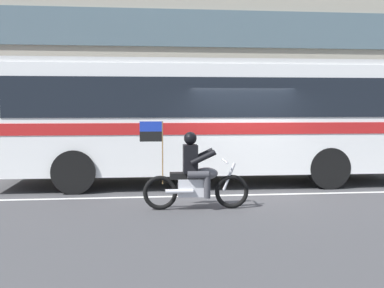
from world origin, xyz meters
name	(u,v)px	position (x,y,z in m)	size (l,w,h in m)	color
ground_plane	(242,190)	(0.00, 0.00, 0.00)	(60.00, 60.00, 0.00)	#3D3D3F
sidewalk_curb	(211,163)	(0.00, 5.10, 0.07)	(28.00, 3.80, 0.15)	#A39E93
lane_center_stripe	(247,195)	(0.00, -0.60, 0.00)	(26.60, 0.14, 0.01)	silver
transit_bus	(206,113)	(-0.73, 1.19, 1.88)	(10.73, 2.71, 3.22)	white
motorcycle_with_rider	(195,176)	(-1.40, -1.97, 0.67)	(2.20, 0.64, 1.78)	black
fire_hydrant	(250,152)	(1.21, 4.29, 0.52)	(0.22, 0.30, 0.75)	#4C8C3F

